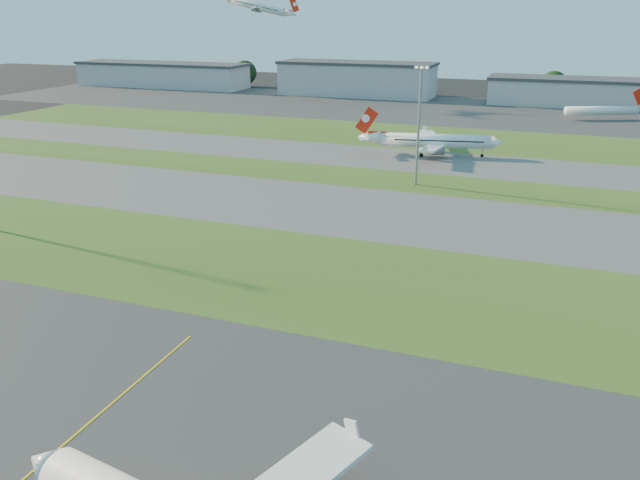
% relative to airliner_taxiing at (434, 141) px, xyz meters
% --- Properties ---
extents(grass_strip_a, '(300.00, 34.00, 0.01)m').
position_rel_airliner_taxiing_xyz_m(grass_strip_a, '(-12.81, -87.34, -3.94)').
color(grass_strip_a, '#37521B').
rests_on(grass_strip_a, ground).
extents(taxiway_a, '(300.00, 32.00, 0.01)m').
position_rel_airliner_taxiing_xyz_m(taxiway_a, '(-12.81, -54.34, -3.94)').
color(taxiway_a, '#515154').
rests_on(taxiway_a, ground).
extents(grass_strip_b, '(300.00, 18.00, 0.01)m').
position_rel_airliner_taxiing_xyz_m(grass_strip_b, '(-12.81, -29.34, -3.94)').
color(grass_strip_b, '#37521B').
rests_on(grass_strip_b, ground).
extents(taxiway_b, '(300.00, 26.00, 0.01)m').
position_rel_airliner_taxiing_xyz_m(taxiway_b, '(-12.81, -7.34, -3.94)').
color(taxiway_b, '#515154').
rests_on(taxiway_b, ground).
extents(grass_strip_c, '(300.00, 40.00, 0.01)m').
position_rel_airliner_taxiing_xyz_m(grass_strip_c, '(-12.81, 25.66, -3.94)').
color(grass_strip_c, '#37521B').
rests_on(grass_strip_c, ground).
extents(apron_far, '(400.00, 80.00, 0.01)m').
position_rel_airliner_taxiing_xyz_m(apron_far, '(-12.81, 85.66, -3.94)').
color(apron_far, '#333335').
rests_on(apron_far, ground).
extents(airliner_taxiing, '(35.64, 29.94, 11.23)m').
position_rel_airliner_taxiing_xyz_m(airliner_taxiing, '(0.00, 0.00, 0.00)').
color(airliner_taxiing, white).
rests_on(airliner_taxiing, ground).
extents(airliner_departing, '(27.62, 23.33, 8.96)m').
position_rel_airliner_taxiing_xyz_m(airliner_departing, '(-92.55, 87.14, 34.39)').
color(airliner_departing, white).
extents(mini_jet_near, '(26.94, 13.24, 9.48)m').
position_rel_airliner_taxiing_xyz_m(mini_jet_near, '(44.89, 80.83, -0.66)').
color(mini_jet_near, white).
rests_on(mini_jet_near, ground).
extents(light_mast_centre, '(3.20, 0.70, 25.80)m').
position_rel_airliner_taxiing_xyz_m(light_mast_centre, '(2.19, -31.34, 10.87)').
color(light_mast_centre, gray).
rests_on(light_mast_centre, ground).
extents(hangar_far_west, '(91.80, 23.00, 12.20)m').
position_rel_airliner_taxiing_xyz_m(hangar_far_west, '(-162.81, 115.66, 2.19)').
color(hangar_far_west, '#A7A9AF').
rests_on(hangar_far_west, ground).
extents(hangar_west, '(71.40, 23.00, 15.20)m').
position_rel_airliner_taxiing_xyz_m(hangar_west, '(-57.81, 115.66, 3.69)').
color(hangar_west, '#A7A9AF').
rests_on(hangar_west, ground).
extents(hangar_east, '(81.60, 23.00, 11.20)m').
position_rel_airliner_taxiing_xyz_m(hangar_east, '(42.19, 115.66, 1.69)').
color(hangar_east, '#A7A9AF').
rests_on(hangar_east, ground).
extents(tree_far_west, '(11.00, 11.00, 12.00)m').
position_rel_airliner_taxiing_xyz_m(tree_far_west, '(-202.81, 128.66, 2.54)').
color(tree_far_west, black).
rests_on(tree_far_west, ground).
extents(tree_west, '(12.10, 12.10, 13.20)m').
position_rel_airliner_taxiing_xyz_m(tree_west, '(-122.81, 130.66, 3.19)').
color(tree_west, black).
rests_on(tree_west, ground).
extents(tree_mid_west, '(9.90, 9.90, 10.80)m').
position_rel_airliner_taxiing_xyz_m(tree_mid_west, '(-32.81, 126.66, 1.89)').
color(tree_mid_west, black).
rests_on(tree_mid_west, ground).
extents(tree_mid_east, '(11.55, 11.55, 12.60)m').
position_rel_airliner_taxiing_xyz_m(tree_mid_east, '(27.19, 129.66, 2.87)').
color(tree_mid_east, black).
rests_on(tree_mid_east, ground).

